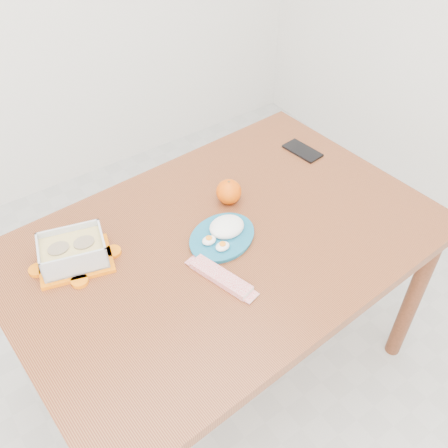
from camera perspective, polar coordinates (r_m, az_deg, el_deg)
ground at (r=2.03m, az=-1.78°, el=-22.59°), size 3.50×3.50×0.00m
dining_table at (r=1.62m, az=-0.00°, el=-3.76°), size 1.39×0.97×0.75m
food_container at (r=1.52m, az=-16.86°, el=-3.07°), size 0.25×0.21×0.09m
orange_fruit at (r=1.66m, az=0.55°, el=3.71°), size 0.08×0.08×0.08m
rice_plate at (r=1.55m, az=-0.05°, el=-0.99°), size 0.29×0.29×0.06m
candy_bar at (r=1.44m, az=-0.36°, el=-6.06°), size 0.10×0.21×0.02m
smartphone at (r=1.94m, az=8.96°, el=8.27°), size 0.09×0.16×0.01m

